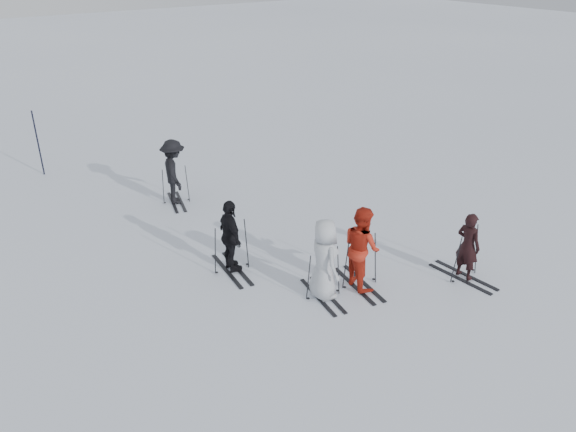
% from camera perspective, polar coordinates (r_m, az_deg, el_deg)
% --- Properties ---
extents(ground, '(120.00, 120.00, 0.00)m').
position_cam_1_polar(ground, '(14.09, 2.36, -5.12)').
color(ground, silver).
rests_on(ground, ground).
extents(skier_near_dark, '(0.45, 0.64, 1.68)m').
position_cam_1_polar(skier_near_dark, '(13.87, 17.78, -3.02)').
color(skier_near_dark, black).
rests_on(skier_near_dark, ground).
extents(skier_red, '(0.91, 1.08, 1.99)m').
position_cam_1_polar(skier_red, '(12.95, 7.48, -3.26)').
color(skier_red, '#B22414').
rests_on(skier_red, ground).
extents(skier_grey, '(0.76, 1.03, 1.91)m').
position_cam_1_polar(skier_grey, '(12.48, 3.68, -4.51)').
color(skier_grey, '#B0B4BA').
rests_on(skier_grey, ground).
extents(skier_uphill_left, '(0.57, 1.12, 1.84)m').
position_cam_1_polar(skier_uphill_left, '(13.53, -5.85, -2.17)').
color(skier_uphill_left, black).
rests_on(skier_uphill_left, ground).
extents(skier_uphill_far, '(1.06, 1.44, 2.00)m').
position_cam_1_polar(skier_uphill_far, '(17.44, -11.50, 4.35)').
color(skier_uphill_far, black).
rests_on(skier_uphill_far, ground).
extents(skis_near_dark, '(1.88, 1.09, 1.32)m').
position_cam_1_polar(skis_near_dark, '(13.95, 17.69, -3.66)').
color(skis_near_dark, black).
rests_on(skis_near_dark, ground).
extents(skis_red, '(1.94, 1.24, 1.31)m').
position_cam_1_polar(skis_red, '(13.12, 7.40, -4.55)').
color(skis_red, black).
rests_on(skis_red, ground).
extents(skis_grey, '(1.83, 1.18, 1.24)m').
position_cam_1_polar(skis_grey, '(12.65, 3.64, -5.82)').
color(skis_grey, black).
rests_on(skis_grey, ground).
extents(skis_uphill_left, '(1.94, 1.18, 1.34)m').
position_cam_1_polar(skis_uphill_left, '(13.65, -5.81, -3.11)').
color(skis_uphill_left, black).
rests_on(skis_uphill_left, ground).
extents(skis_uphill_far, '(1.83, 1.28, 1.21)m').
position_cam_1_polar(skis_uphill_far, '(17.58, -11.38, 3.15)').
color(skis_uphill_far, black).
rests_on(skis_uphill_far, ground).
extents(piste_marker, '(0.05, 0.05, 2.27)m').
position_cam_1_polar(piste_marker, '(21.08, -24.05, 6.77)').
color(piste_marker, black).
rests_on(piste_marker, ground).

